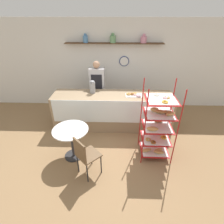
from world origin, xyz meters
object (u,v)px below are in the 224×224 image
object	(u,v)px
cafe_table	(71,136)
donut_tray_counter	(134,95)
pastry_rack	(158,126)
coffee_carafe	(92,87)
cafe_chair	(85,154)
person_worker	(97,88)

from	to	relation	value
cafe_table	donut_tray_counter	size ratio (longest dim) A/B	1.73
pastry_rack	coffee_carafe	xyz separation A→B (m)	(-1.49, 1.24, 0.36)
cafe_table	pastry_rack	bearing A→B (deg)	4.06
coffee_carafe	donut_tray_counter	size ratio (longest dim) A/B	0.78
coffee_carafe	cafe_table	bearing A→B (deg)	-102.19
cafe_chair	coffee_carafe	bearing A→B (deg)	-41.49
pastry_rack	cafe_chair	bearing A→B (deg)	-156.04
cafe_table	cafe_chair	size ratio (longest dim) A/B	0.84
pastry_rack	cafe_chair	xyz separation A→B (m)	(-1.42, -0.63, -0.22)
cafe_table	cafe_chair	xyz separation A→B (m)	(0.37, -0.51, -0.01)
cafe_chair	donut_tray_counter	distance (m)	2.04
donut_tray_counter	cafe_chair	bearing A→B (deg)	-120.34
coffee_carafe	pastry_rack	bearing A→B (deg)	-39.70
coffee_carafe	donut_tray_counter	distance (m)	1.10
cafe_chair	donut_tray_counter	bearing A→B (deg)	-73.97
cafe_table	coffee_carafe	size ratio (longest dim) A/B	2.21
pastry_rack	cafe_table	size ratio (longest dim) A/B	2.29
pastry_rack	donut_tray_counter	xyz separation A→B (m)	(-0.42, 1.08, 0.22)
donut_tray_counter	cafe_table	bearing A→B (deg)	-138.53
person_worker	donut_tray_counter	size ratio (longest dim) A/B	3.92
cafe_chair	coffee_carafe	distance (m)	1.96
cafe_table	coffee_carafe	distance (m)	1.51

